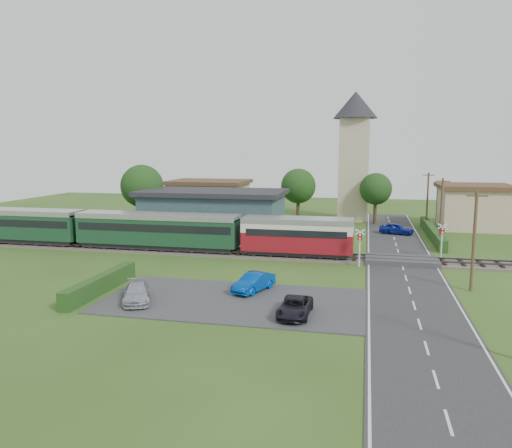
% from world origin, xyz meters
% --- Properties ---
extents(ground, '(120.00, 120.00, 0.00)m').
position_xyz_m(ground, '(0.00, 0.00, 0.00)').
color(ground, '#2D4C19').
extents(railway_track, '(76.00, 3.20, 0.49)m').
position_xyz_m(railway_track, '(0.00, 2.00, 0.11)').
color(railway_track, '#4C443D').
rests_on(railway_track, ground).
extents(road, '(6.00, 70.00, 0.05)m').
position_xyz_m(road, '(10.00, 0.00, 0.03)').
color(road, '#28282B').
rests_on(road, ground).
extents(car_park, '(17.00, 9.00, 0.08)m').
position_xyz_m(car_park, '(-1.50, -12.00, 0.04)').
color(car_park, '#333335').
rests_on(car_park, ground).
extents(crossing_deck, '(6.20, 3.40, 0.45)m').
position_xyz_m(crossing_deck, '(10.00, 2.00, 0.23)').
color(crossing_deck, '#333335').
rests_on(crossing_deck, ground).
extents(platform, '(30.00, 3.00, 0.45)m').
position_xyz_m(platform, '(-10.00, 5.20, 0.23)').
color(platform, gray).
rests_on(platform, ground).
extents(equipment_hut, '(2.30, 2.30, 2.55)m').
position_xyz_m(equipment_hut, '(-18.00, 5.20, 1.75)').
color(equipment_hut, '#BEB08C').
rests_on(equipment_hut, platform).
extents(station_building, '(16.00, 9.00, 5.30)m').
position_xyz_m(station_building, '(-10.00, 10.99, 2.69)').
color(station_building, '#3C595A').
rests_on(station_building, ground).
extents(train, '(43.20, 2.90, 3.40)m').
position_xyz_m(train, '(-15.96, 2.00, 2.18)').
color(train, '#232328').
rests_on(train, ground).
extents(church_tower, '(6.00, 6.00, 17.60)m').
position_xyz_m(church_tower, '(5.00, 28.00, 10.23)').
color(church_tower, '#BEB08C').
rests_on(church_tower, ground).
extents(house_west, '(10.80, 8.80, 5.50)m').
position_xyz_m(house_west, '(-15.00, 25.00, 2.79)').
color(house_west, tan).
rests_on(house_west, ground).
extents(house_east, '(8.80, 8.80, 5.50)m').
position_xyz_m(house_east, '(20.00, 24.00, 2.80)').
color(house_east, tan).
rests_on(house_east, ground).
extents(hedge_carpark, '(0.80, 9.00, 1.20)m').
position_xyz_m(hedge_carpark, '(-11.00, -12.00, 0.60)').
color(hedge_carpark, '#193814').
rests_on(hedge_carpark, ground).
extents(hedge_roadside, '(0.80, 18.00, 1.20)m').
position_xyz_m(hedge_roadside, '(14.20, 16.00, 0.60)').
color(hedge_roadside, '#193814').
rests_on(hedge_roadside, ground).
extents(hedge_station, '(22.00, 0.80, 1.30)m').
position_xyz_m(hedge_station, '(-10.00, 15.50, 0.65)').
color(hedge_station, '#193814').
rests_on(hedge_station, ground).
extents(tree_a, '(5.20, 5.20, 8.00)m').
position_xyz_m(tree_a, '(-20.00, 14.00, 5.38)').
color(tree_a, '#332316').
rests_on(tree_a, ground).
extents(tree_b, '(4.60, 4.60, 7.34)m').
position_xyz_m(tree_b, '(-2.00, 23.00, 5.02)').
color(tree_b, '#332316').
rests_on(tree_b, ground).
extents(tree_c, '(4.20, 4.20, 6.78)m').
position_xyz_m(tree_c, '(8.00, 25.00, 4.65)').
color(tree_c, '#332316').
rests_on(tree_c, ground).
extents(utility_pole_b, '(1.40, 0.22, 7.00)m').
position_xyz_m(utility_pole_b, '(14.20, -6.00, 3.63)').
color(utility_pole_b, '#473321').
rests_on(utility_pole_b, ground).
extents(utility_pole_c, '(1.40, 0.22, 7.00)m').
position_xyz_m(utility_pole_c, '(14.20, 10.00, 3.63)').
color(utility_pole_c, '#473321').
rests_on(utility_pole_c, ground).
extents(utility_pole_d, '(1.40, 0.22, 7.00)m').
position_xyz_m(utility_pole_d, '(14.20, 22.00, 3.63)').
color(utility_pole_d, '#473321').
rests_on(utility_pole_d, ground).
extents(crossing_signal_near, '(0.84, 0.28, 3.28)m').
position_xyz_m(crossing_signal_near, '(6.40, -0.41, 2.14)').
color(crossing_signal_near, silver).
rests_on(crossing_signal_near, ground).
extents(crossing_signal_far, '(0.84, 0.28, 3.28)m').
position_xyz_m(crossing_signal_far, '(13.60, 4.39, 2.14)').
color(crossing_signal_far, silver).
rests_on(crossing_signal_far, ground).
extents(streetlamp_west, '(0.30, 0.30, 5.15)m').
position_xyz_m(streetlamp_west, '(-22.00, 20.00, 3.04)').
color(streetlamp_west, '#3F3F47').
rests_on(streetlamp_west, ground).
extents(streetlamp_east, '(0.30, 0.30, 5.15)m').
position_xyz_m(streetlamp_east, '(16.00, 27.00, 3.04)').
color(streetlamp_east, '#3F3F47').
rests_on(streetlamp_east, ground).
extents(car_on_road, '(4.13, 2.58, 1.31)m').
position_xyz_m(car_on_road, '(10.37, 17.03, 0.71)').
color(car_on_road, navy).
rests_on(car_on_road, road).
extents(car_park_blue, '(2.57, 4.04, 1.26)m').
position_xyz_m(car_park_blue, '(-0.63, -9.61, 0.71)').
color(car_park_blue, '#023B9E').
rests_on(car_park_blue, car_park).
extents(car_park_silver, '(3.10, 4.32, 1.16)m').
position_xyz_m(car_park_silver, '(-7.50, -13.62, 0.66)').
color(car_park_silver, '#A3A7B3').
rests_on(car_park_silver, car_park).
extents(car_park_dark, '(1.88, 3.89, 1.07)m').
position_xyz_m(car_park_dark, '(2.90, -14.17, 0.61)').
color(car_park_dark, black).
rests_on(car_park_dark, car_park).
extents(pedestrian_near, '(0.68, 0.47, 1.78)m').
position_xyz_m(pedestrian_near, '(-4.11, 5.28, 1.34)').
color(pedestrian_near, gray).
rests_on(pedestrian_near, platform).
extents(pedestrian_far, '(0.91, 1.04, 1.80)m').
position_xyz_m(pedestrian_far, '(-15.81, 5.12, 1.35)').
color(pedestrian_far, gray).
rests_on(pedestrian_far, platform).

